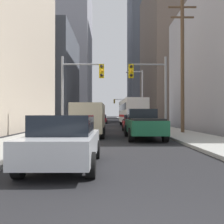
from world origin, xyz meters
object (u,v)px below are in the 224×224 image
at_px(city_bus, 132,111).
at_px(cargo_van_beige, 89,118).
at_px(traffic_signal_far_right, 121,105).
at_px(traffic_signal_near_right, 150,83).
at_px(pickup_truck_green, 143,124).
at_px(sedan_red, 134,123).
at_px(sedan_silver, 65,141).
at_px(sedan_maroon, 102,119).
at_px(traffic_signal_near_left, 80,82).
at_px(sedan_grey, 94,123).

height_order(city_bus, cargo_van_beige, city_bus).
distance_m(city_bus, traffic_signal_far_right, 30.75).
distance_m(traffic_signal_near_right, traffic_signal_far_right, 43.94).
bearing_deg(pickup_truck_green, sedan_red, 89.84).
distance_m(pickup_truck_green, sedan_silver, 9.07).
xyz_separation_m(city_bus, pickup_truck_green, (-0.78, -16.59, -1.00)).
bearing_deg(city_bus, pickup_truck_green, -92.68).
xyz_separation_m(pickup_truck_green, sedan_red, (0.02, 5.93, -0.16)).
bearing_deg(sedan_red, sedan_maroon, 99.61).
height_order(cargo_van_beige, traffic_signal_near_left, traffic_signal_near_left).
height_order(sedan_grey, traffic_signal_near_left, traffic_signal_near_left).
bearing_deg(sedan_maroon, cargo_van_beige, -90.34).
bearing_deg(cargo_van_beige, sedan_red, 50.51).
height_order(pickup_truck_green, sedan_grey, pickup_truck_green).
height_order(cargo_van_beige, sedan_grey, cargo_van_beige).
xyz_separation_m(sedan_grey, sedan_maroon, (0.20, 18.26, 0.00)).
bearing_deg(traffic_signal_near_right, sedan_grey, 135.10).
height_order(sedan_grey, sedan_red, same).
height_order(pickup_truck_green, traffic_signal_near_left, traffic_signal_near_left).
xyz_separation_m(sedan_silver, traffic_signal_far_right, (4.32, 55.64, 3.24)).
height_order(pickup_truck_green, traffic_signal_far_right, traffic_signal_far_right).
distance_m(city_bus, traffic_signal_near_left, 14.38).
bearing_deg(cargo_van_beige, city_bus, 73.90).
bearing_deg(sedan_maroon, traffic_signal_near_left, -92.45).
bearing_deg(city_bus, traffic_signal_far_right, 89.90).
relative_size(sedan_silver, sedan_grey, 1.00).
bearing_deg(sedan_silver, sedan_grey, 90.39).
relative_size(sedan_silver, traffic_signal_near_right, 0.70).
relative_size(city_bus, sedan_maroon, 2.71).
distance_m(sedan_maroon, traffic_signal_near_left, 23.06).
bearing_deg(sedan_red, traffic_signal_far_right, 88.87).
height_order(pickup_truck_green, sedan_silver, pickup_truck_green).
bearing_deg(pickup_truck_green, sedan_maroon, 97.43).
bearing_deg(sedan_grey, pickup_truck_green, -65.45).
xyz_separation_m(pickup_truck_green, cargo_van_beige, (-3.55, 1.60, 0.35)).
height_order(sedan_silver, sedan_red, same).
relative_size(sedan_grey, traffic_signal_far_right, 0.70).
relative_size(sedan_grey, traffic_signal_near_right, 0.70).
relative_size(city_bus, sedan_red, 2.73).
height_order(sedan_grey, traffic_signal_near_right, traffic_signal_near_right).
bearing_deg(city_bus, sedan_red, -94.08).
xyz_separation_m(cargo_van_beige, traffic_signal_far_right, (4.38, 45.68, 2.73)).
bearing_deg(traffic_signal_near_left, sedan_grey, 80.29).
distance_m(sedan_red, traffic_signal_near_left, 6.05).
height_order(city_bus, traffic_signal_near_left, traffic_signal_near_left).
bearing_deg(cargo_van_beige, pickup_truck_green, -24.21).
height_order(sedan_silver, sedan_maroon, same).
relative_size(sedan_maroon, traffic_signal_near_left, 0.71).
relative_size(traffic_signal_near_left, traffic_signal_far_right, 1.00).
bearing_deg(city_bus, sedan_silver, -99.70).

